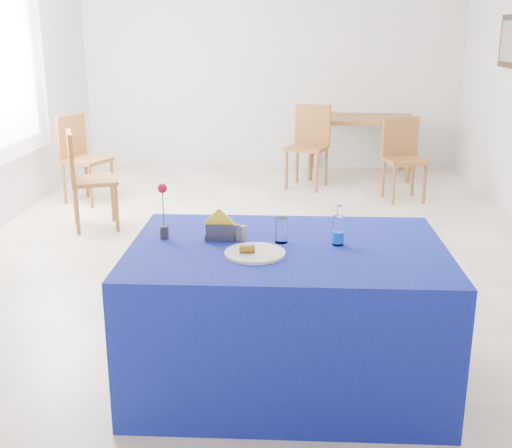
% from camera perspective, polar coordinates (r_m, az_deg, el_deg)
% --- Properties ---
extents(floor, '(7.00, 7.00, 0.00)m').
position_cam_1_polar(floor, '(5.52, 0.35, -2.24)').
color(floor, beige).
rests_on(floor, ground).
extents(room_shell, '(7.00, 7.00, 7.00)m').
position_cam_1_polar(room_shell, '(5.22, 0.39, 16.21)').
color(room_shell, silver).
rests_on(room_shell, ground).
extents(curtain, '(0.04, 1.75, 1.85)m').
position_cam_1_polar(curtain, '(6.57, -21.32, 13.51)').
color(curtain, white).
rests_on(curtain, room_shell).
extents(picture_art, '(0.02, 0.52, 0.40)m').
position_cam_1_polar(picture_art, '(7.17, 21.66, 14.87)').
color(picture_art, '#998C66').
rests_on(picture_art, room_shell).
extents(plate, '(0.30, 0.30, 0.01)m').
position_cam_1_polar(plate, '(3.12, -0.09, -2.61)').
color(plate, white).
rests_on(plate, blue_table).
extents(drinking_glass, '(0.07, 0.07, 0.13)m').
position_cam_1_polar(drinking_glass, '(3.28, 2.27, -0.56)').
color(drinking_glass, white).
rests_on(drinking_glass, blue_table).
extents(salt_shaker, '(0.03, 0.03, 0.08)m').
position_cam_1_polar(salt_shaker, '(3.32, -1.69, -0.75)').
color(salt_shaker, slate).
rests_on(salt_shaker, blue_table).
extents(pepper_shaker, '(0.03, 0.03, 0.08)m').
position_cam_1_polar(pepper_shaker, '(3.30, -1.13, -0.87)').
color(pepper_shaker, slate).
rests_on(pepper_shaker, blue_table).
extents(blue_table, '(1.60, 1.10, 0.76)m').
position_cam_1_polar(blue_table, '(3.40, 2.72, -8.01)').
color(blue_table, navy).
rests_on(blue_table, floor).
extents(water_bottle, '(0.06, 0.06, 0.21)m').
position_cam_1_polar(water_bottle, '(3.27, 7.33, -0.65)').
color(water_bottle, white).
rests_on(water_bottle, blue_table).
extents(napkin_holder, '(0.16, 0.06, 0.17)m').
position_cam_1_polar(napkin_holder, '(3.33, -3.23, -0.62)').
color(napkin_holder, '#3A3B40').
rests_on(napkin_holder, blue_table).
extents(rose_vase, '(0.05, 0.05, 0.30)m').
position_cam_1_polar(rose_vase, '(3.35, -8.24, 1.05)').
color(rose_vase, '#28282D').
rests_on(rose_vase, blue_table).
extents(oak_table, '(1.40, 0.95, 0.76)m').
position_cam_1_polar(oak_table, '(8.34, 9.17, 8.86)').
color(oak_table, '#94572B').
rests_on(oak_table, floor).
extents(chair_bg_left, '(0.56, 0.56, 0.97)m').
position_cam_1_polar(chair_bg_left, '(7.68, 4.78, 7.45)').
color(chair_bg_left, brown).
rests_on(chair_bg_left, floor).
extents(chair_bg_right, '(0.47, 0.47, 0.90)m').
position_cam_1_polar(chair_bg_right, '(7.26, 12.91, 6.22)').
color(chair_bg_right, brown).
rests_on(chair_bg_right, floor).
extents(chair_win_a, '(0.54, 0.54, 0.93)m').
position_cam_1_polar(chair_win_a, '(6.16, -15.07, 4.37)').
color(chair_win_a, brown).
rests_on(chair_win_a, floor).
extents(chair_win_b, '(0.55, 0.55, 0.94)m').
position_cam_1_polar(chair_win_b, '(7.21, -15.36, 6.16)').
color(chair_win_b, brown).
rests_on(chair_win_b, floor).
extents(banana_pieces, '(0.08, 0.04, 0.04)m').
position_cam_1_polar(banana_pieces, '(3.10, -0.77, -2.21)').
color(banana_pieces, gold).
rests_on(banana_pieces, plate).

